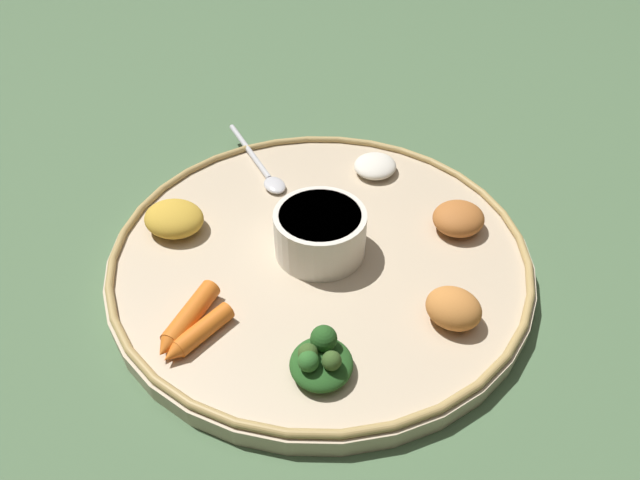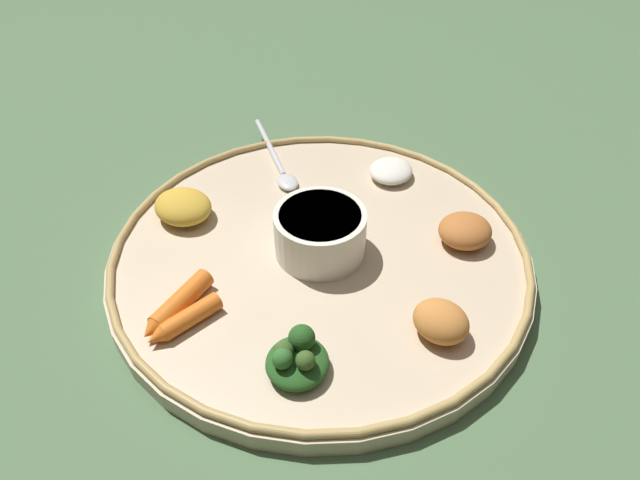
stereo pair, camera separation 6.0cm
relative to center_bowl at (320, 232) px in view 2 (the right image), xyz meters
name	(u,v)px [view 2 (the right image)]	position (x,y,z in m)	size (l,w,h in m)	color
ground_plane	(320,264)	(0.00, 0.00, -0.05)	(2.40, 2.40, 0.00)	#4C6B47
platter	(320,258)	(0.00, 0.00, -0.04)	(0.44, 0.44, 0.02)	#C6B293
platter_rim	(320,249)	(0.00, 0.00, -0.02)	(0.43, 0.43, 0.01)	tan
center_bowl	(320,232)	(0.00, 0.00, 0.00)	(0.09, 0.09, 0.05)	silver
spoon	(279,165)	(-0.13, 0.09, -0.02)	(0.15, 0.11, 0.01)	silver
greens_pile	(297,358)	(0.07, -0.13, -0.01)	(0.07, 0.07, 0.04)	#23511E
carrot_near_spoon	(177,305)	(-0.06, -0.15, -0.02)	(0.03, 0.09, 0.02)	orange
carrot_outer	(185,320)	(-0.04, -0.16, -0.02)	(0.03, 0.08, 0.02)	orange
mound_rice_white	(391,171)	(-0.01, 0.16, -0.02)	(0.05, 0.05, 0.02)	silver
mound_lentil_yellow	(183,207)	(-0.15, -0.05, -0.01)	(0.07, 0.06, 0.03)	gold
mound_chickpea	(465,231)	(0.11, 0.10, -0.01)	(0.06, 0.05, 0.03)	#B2662D
mound_squash	(441,321)	(0.15, -0.02, -0.01)	(0.05, 0.04, 0.03)	#C67A38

